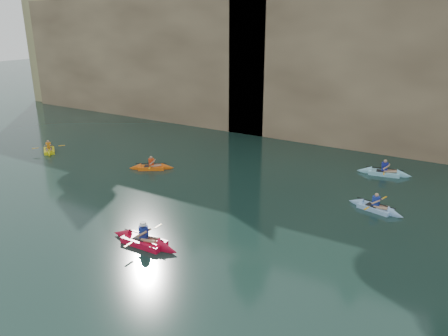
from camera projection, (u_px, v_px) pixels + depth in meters
The scene contains 11 objects.
ground at pixel (148, 332), 12.74m from camera, with size 160.00×160.00×0.00m, color black.
cliff at pixel (391, 52), 34.97m from camera, with size 70.00×16.00×12.00m, color tan.
cliff_slab_west at pixel (140, 57), 39.07m from camera, with size 26.00×2.40×10.56m, color tan.
cliff_slab_center at pixel (398, 66), 28.11m from camera, with size 24.00×2.40×11.40m, color tan.
sea_cave_west at pixel (154, 97), 38.64m from camera, with size 4.50×1.00×4.00m, color black.
sea_cave_center at pixel (303, 119), 31.89m from camera, with size 3.50×1.00×3.20m, color black.
main_kayaker at pixel (144, 241), 17.58m from camera, with size 3.30×2.25×1.22m.
kayaker_orange at pixel (152, 167), 26.28m from camera, with size 2.62×2.00×1.03m.
kayaker_ltblue_near at pixel (375, 208), 20.70m from camera, with size 2.85×2.13×1.09m.
kayaker_yellow at pixel (49, 150), 29.59m from camera, with size 2.42×2.04×1.04m.
kayaker_ltblue_mid at pixel (384, 173), 25.33m from camera, with size 3.13×2.28×1.16m.
Camera 1 is at (7.35, -7.77, 8.71)m, focal length 35.00 mm.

